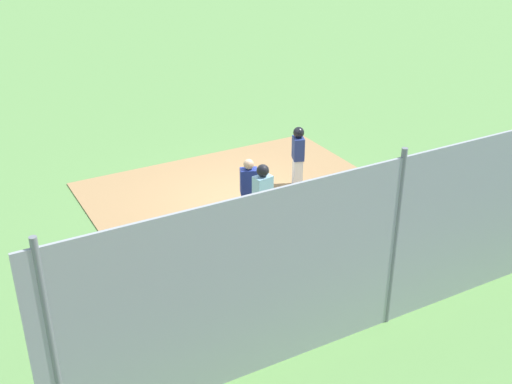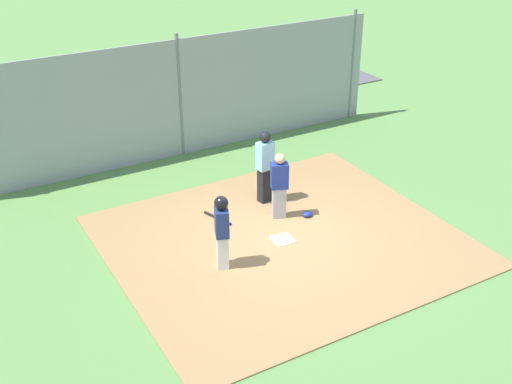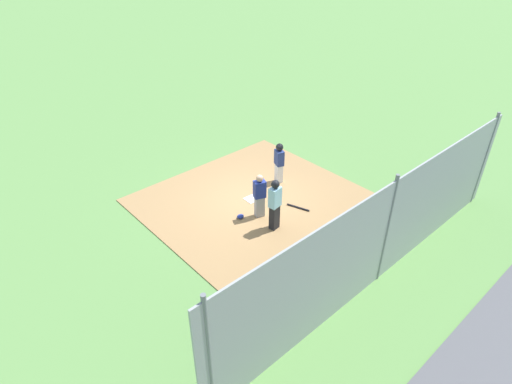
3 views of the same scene
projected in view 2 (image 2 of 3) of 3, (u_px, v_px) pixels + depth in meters
ground_plane at (283, 241)px, 13.91m from camera, size 140.00×140.00×0.00m
dirt_infield at (283, 240)px, 13.90m from camera, size 7.20×6.40×0.03m
home_plate at (283, 239)px, 13.89m from camera, size 0.46×0.46×0.02m
catcher at (279, 185)px, 14.41m from camera, size 0.45×0.38×1.57m
umpire at (265, 165)px, 15.02m from camera, size 0.41×0.31×1.78m
runner at (222, 228)px, 12.61m from camera, size 0.38×0.45×1.58m
baseball_bat at (218, 218)px, 14.67m from camera, size 0.33×0.81×0.06m
catcher_mask at (307, 214)px, 14.77m from camera, size 0.24×0.20×0.12m
baseball at (271, 237)px, 13.94m from camera, size 0.07×0.07×0.07m
backstop_fence at (180, 99)px, 17.20m from camera, size 12.00×0.10×3.35m
parking_lot at (123, 100)px, 21.72m from camera, size 18.00×5.20×0.04m
parked_car_red at (261, 58)px, 24.07m from camera, size 4.41×2.37×1.28m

